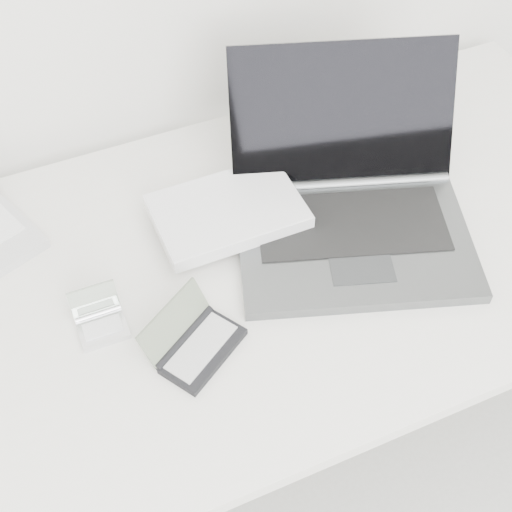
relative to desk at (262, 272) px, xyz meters
name	(u,v)px	position (x,y,z in m)	size (l,w,h in m)	color
desk	(262,272)	(0.00, 0.00, 0.00)	(1.60, 0.80, 0.73)	white
laptop_large	(320,206)	(0.13, 0.03, 0.09)	(0.62, 0.54, 0.27)	#575B5C
pda_silver	(100,321)	(-0.31, -0.03, 0.06)	(0.08, 0.08, 0.07)	silver
palmtop_charcoal	(195,343)	(-0.18, -0.14, 0.06)	(0.18, 0.17, 0.08)	black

